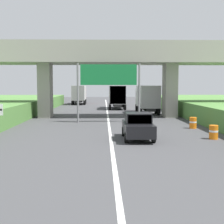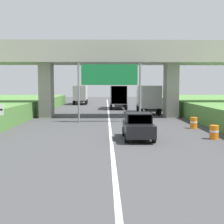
{
  "view_description": "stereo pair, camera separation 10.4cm",
  "coord_description": "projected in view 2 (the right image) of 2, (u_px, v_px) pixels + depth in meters",
  "views": [
    {
      "loc": [
        -0.44,
        3.81,
        3.43
      ],
      "look_at": [
        0.0,
        20.85,
        2.0
      ],
      "focal_mm": 50.45,
      "sensor_mm": 36.0,
      "label": 1
    },
    {
      "loc": [
        -0.34,
        3.81,
        3.43
      ],
      "look_at": [
        0.0,
        20.85,
        2.0
      ],
      "focal_mm": 50.45,
      "sensor_mm": 36.0,
      "label": 2
    }
  ],
  "objects": [
    {
      "name": "car_black",
      "position": [
        138.0,
        126.0,
        20.04
      ],
      "size": [
        1.86,
        4.1,
        1.72
      ],
      "color": "black",
      "rests_on": "ground"
    },
    {
      "name": "truck_red",
      "position": [
        81.0,
        94.0,
        58.22
      ],
      "size": [
        2.44,
        7.3,
        3.44
      ],
      "color": "black",
      "rests_on": "ground"
    },
    {
      "name": "construction_barrel_3",
      "position": [
        214.0,
        132.0,
        20.14
      ],
      "size": [
        0.57,
        0.57,
        0.9
      ],
      "color": "orange",
      "rests_on": "ground"
    },
    {
      "name": "construction_barrel_4",
      "position": [
        194.0,
        123.0,
        25.19
      ],
      "size": [
        0.57,
        0.57,
        0.9
      ],
      "color": "orange",
      "rests_on": "ground"
    },
    {
      "name": "lane_centre_stripe",
      "position": [
        110.0,
        126.0,
        26.71
      ],
      "size": [
        0.2,
        100.66,
        0.01
      ],
      "primitive_type": "cube",
      "color": "white",
      "rests_on": "ground"
    },
    {
      "name": "overhead_highway_sign",
      "position": [
        109.0,
        79.0,
        29.03
      ],
      "size": [
        5.88,
        0.18,
        5.49
      ],
      "color": "slate",
      "rests_on": "ground"
    },
    {
      "name": "overpass_bridge",
      "position": [
        109.0,
        61.0,
        33.76
      ],
      "size": [
        40.0,
        4.8,
        7.99
      ],
      "color": "#9E998E",
      "rests_on": "ground"
    },
    {
      "name": "truck_white",
      "position": [
        148.0,
        98.0,
        38.95
      ],
      "size": [
        2.44,
        7.3,
        3.44
      ],
      "color": "black",
      "rests_on": "ground"
    },
    {
      "name": "truck_silver",
      "position": [
        118.0,
        96.0,
        46.73
      ],
      "size": [
        2.44,
        7.3,
        3.44
      ],
      "color": "black",
      "rests_on": "ground"
    }
  ]
}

